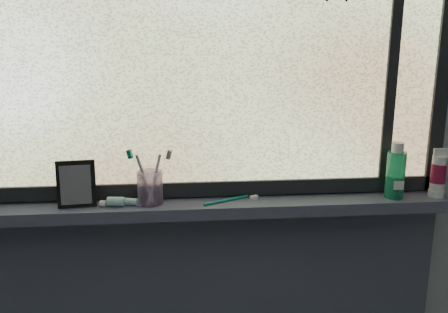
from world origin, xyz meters
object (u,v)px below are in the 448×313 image
vanity_mirror (76,184)px  mouthwash_bottle (396,170)px  cream_tube (439,171)px  toothbrush_cup (150,188)px

vanity_mirror → mouthwash_bottle: 1.05m
mouthwash_bottle → cream_tube: size_ratio=1.31×
vanity_mirror → mouthwash_bottle: (1.05, -0.01, 0.02)m
vanity_mirror → toothbrush_cup: (0.23, 0.00, -0.02)m
vanity_mirror → toothbrush_cup: bearing=-4.3°
vanity_mirror → toothbrush_cup: 0.23m
toothbrush_cup → cream_tube: size_ratio=0.90×
cream_tube → mouthwash_bottle: bearing=179.3°
vanity_mirror → toothbrush_cup: size_ratio=1.39×
toothbrush_cup → cream_tube: 0.97m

